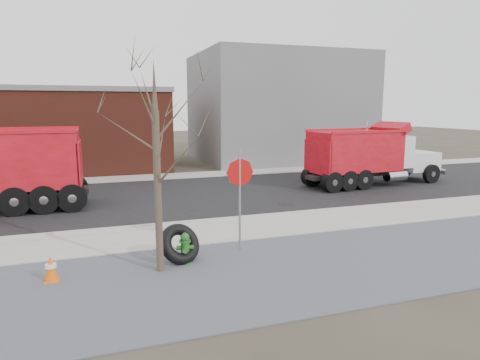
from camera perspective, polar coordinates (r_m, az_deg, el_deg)
name	(u,v)px	position (r m, az deg, el deg)	size (l,w,h in m)	color
ground	(246,231)	(14.29, 0.74, -6.87)	(120.00, 120.00, 0.00)	#383328
gravel_verge	(291,268)	(11.22, 6.88, -11.60)	(60.00, 5.00, 0.03)	slate
sidewalk	(243,229)	(14.50, 0.41, -6.49)	(60.00, 2.50, 0.06)	#9E9B93
curb	(231,218)	(15.68, -1.17, -5.15)	(60.00, 0.15, 0.11)	#9E9B93
road	(200,195)	(20.15, -5.29, -1.96)	(60.00, 9.40, 0.02)	black
far_sidewalk	(178,176)	(25.64, -8.31, 0.55)	(60.00, 2.00, 0.06)	#9E9B93
building_grey	(277,108)	(33.75, 4.94, 9.57)	(12.00, 10.00, 8.00)	slate
building_brick	(1,130)	(30.41, -29.26, 5.82)	(20.20, 8.20, 5.30)	#5E261B
bare_tree	(156,140)	(10.42, -11.12, 5.21)	(3.20, 3.20, 5.20)	#382D23
fire_hydrant	(185,249)	(11.52, -7.32, -9.11)	(0.47, 0.46, 0.83)	#2D6827
truck_tire	(180,244)	(11.55, -8.03, -8.45)	(1.37, 1.22, 1.12)	black
stop_sign	(240,183)	(11.90, -0.03, -0.46)	(0.79, 0.08, 2.92)	gray
traffic_cone_near	(51,269)	(11.19, -23.90, -10.78)	(0.34, 0.34, 0.65)	#FE5D08
dump_truck_red_a	(370,154)	(23.35, 16.93, 3.35)	(8.10, 2.88, 3.25)	black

